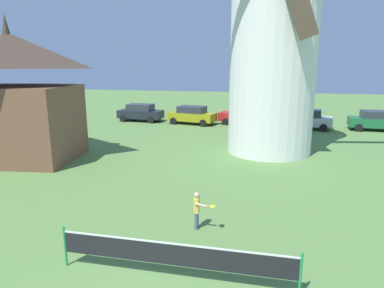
{
  "coord_description": "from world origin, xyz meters",
  "views": [
    {
      "loc": [
        2.44,
        -4.76,
        5.12
      ],
      "look_at": [
        0.47,
        4.28,
        2.94
      ],
      "focal_mm": 31.85,
      "sensor_mm": 36.0,
      "label": 1
    }
  ],
  "objects_px": {
    "parked_car_black": "(141,112)",
    "parked_car_silver": "(306,119)",
    "player_far": "(197,208)",
    "tennis_net": "(174,255)",
    "parked_car_green": "(376,120)",
    "windmill": "(275,22)",
    "chapel": "(14,100)",
    "parked_car_red": "(246,115)",
    "parked_car_mustard": "(192,115)"
  },
  "relations": [
    {
      "from": "parked_car_red",
      "to": "parked_car_black",
      "type": "bearing_deg",
      "value": -179.0
    },
    {
      "from": "parked_car_mustard",
      "to": "parked_car_black",
      "type": "bearing_deg",
      "value": 174.29
    },
    {
      "from": "windmill",
      "to": "chapel",
      "type": "xyz_separation_m",
      "value": [
        -13.35,
        -4.65,
        -4.09
      ]
    },
    {
      "from": "parked_car_black",
      "to": "parked_car_silver",
      "type": "relative_size",
      "value": 0.99
    },
    {
      "from": "player_far",
      "to": "parked_car_black",
      "type": "distance_m",
      "value": 21.56
    },
    {
      "from": "parked_car_black",
      "to": "parked_car_red",
      "type": "bearing_deg",
      "value": 1.0
    },
    {
      "from": "windmill",
      "to": "parked_car_mustard",
      "type": "height_order",
      "value": "windmill"
    },
    {
      "from": "parked_car_mustard",
      "to": "parked_car_red",
      "type": "relative_size",
      "value": 0.92
    },
    {
      "from": "tennis_net",
      "to": "chapel",
      "type": "distance_m",
      "value": 14.34
    },
    {
      "from": "parked_car_black",
      "to": "tennis_net",
      "type": "bearing_deg",
      "value": -67.44
    },
    {
      "from": "parked_car_red",
      "to": "tennis_net",
      "type": "bearing_deg",
      "value": -90.72
    },
    {
      "from": "tennis_net",
      "to": "chapel",
      "type": "relative_size",
      "value": 0.77
    },
    {
      "from": "parked_car_black",
      "to": "chapel",
      "type": "height_order",
      "value": "chapel"
    },
    {
      "from": "player_far",
      "to": "parked_car_green",
      "type": "distance_m",
      "value": 21.8
    },
    {
      "from": "parked_car_mustard",
      "to": "parked_car_green",
      "type": "relative_size",
      "value": 1.08
    },
    {
      "from": "windmill",
      "to": "chapel",
      "type": "bearing_deg",
      "value": -160.82
    },
    {
      "from": "parked_car_green",
      "to": "parked_car_mustard",
      "type": "bearing_deg",
      "value": -179.41
    },
    {
      "from": "tennis_net",
      "to": "parked_car_silver",
      "type": "xyz_separation_m",
      "value": [
        5.16,
        21.49,
        0.12
      ]
    },
    {
      "from": "windmill",
      "to": "parked_car_green",
      "type": "bearing_deg",
      "value": 46.11
    },
    {
      "from": "parked_car_black",
      "to": "chapel",
      "type": "distance_m",
      "value": 13.91
    },
    {
      "from": "player_far",
      "to": "parked_car_silver",
      "type": "relative_size",
      "value": 0.29
    },
    {
      "from": "parked_car_green",
      "to": "chapel",
      "type": "relative_size",
      "value": 0.53
    },
    {
      "from": "parked_car_mustard",
      "to": "parked_car_silver",
      "type": "distance_m",
      "value": 9.48
    },
    {
      "from": "parked_car_red",
      "to": "parked_car_green",
      "type": "bearing_deg",
      "value": -2.85
    },
    {
      "from": "windmill",
      "to": "parked_car_silver",
      "type": "distance_m",
      "value": 10.89
    },
    {
      "from": "player_far",
      "to": "parked_car_mustard",
      "type": "height_order",
      "value": "parked_car_mustard"
    },
    {
      "from": "parked_car_mustard",
      "to": "chapel",
      "type": "distance_m",
      "value": 14.94
    },
    {
      "from": "parked_car_mustard",
      "to": "parked_car_red",
      "type": "bearing_deg",
      "value": 8.13
    },
    {
      "from": "player_far",
      "to": "parked_car_red",
      "type": "xyz_separation_m",
      "value": [
        0.27,
        19.64,
        0.12
      ]
    },
    {
      "from": "tennis_net",
      "to": "parked_car_silver",
      "type": "height_order",
      "value": "parked_car_silver"
    },
    {
      "from": "chapel",
      "to": "player_far",
      "type": "bearing_deg",
      "value": -27.97
    },
    {
      "from": "tennis_net",
      "to": "parked_car_green",
      "type": "bearing_deg",
      "value": 64.44
    },
    {
      "from": "windmill",
      "to": "player_far",
      "type": "xyz_separation_m",
      "value": [
        -2.2,
        -10.57,
        -6.68
      ]
    },
    {
      "from": "player_far",
      "to": "parked_car_green",
      "type": "height_order",
      "value": "parked_car_green"
    },
    {
      "from": "parked_car_red",
      "to": "chapel",
      "type": "relative_size",
      "value": 0.62
    },
    {
      "from": "chapel",
      "to": "parked_car_green",
      "type": "bearing_deg",
      "value": 31.46
    },
    {
      "from": "windmill",
      "to": "parked_car_black",
      "type": "bearing_deg",
      "value": 142.1
    },
    {
      "from": "parked_car_black",
      "to": "parked_car_green",
      "type": "relative_size",
      "value": 1.03
    },
    {
      "from": "parked_car_black",
      "to": "parked_car_mustard",
      "type": "height_order",
      "value": "same"
    },
    {
      "from": "windmill",
      "to": "tennis_net",
      "type": "height_order",
      "value": "windmill"
    },
    {
      "from": "tennis_net",
      "to": "player_far",
      "type": "distance_m",
      "value": 2.73
    },
    {
      "from": "windmill",
      "to": "player_far",
      "type": "distance_m",
      "value": 12.69
    },
    {
      "from": "windmill",
      "to": "parked_car_green",
      "type": "height_order",
      "value": "windmill"
    },
    {
      "from": "tennis_net",
      "to": "windmill",
      "type": "bearing_deg",
      "value": 80.54
    },
    {
      "from": "player_far",
      "to": "windmill",
      "type": "bearing_deg",
      "value": 78.23
    },
    {
      "from": "tennis_net",
      "to": "parked_car_red",
      "type": "height_order",
      "value": "parked_car_red"
    },
    {
      "from": "windmill",
      "to": "parked_car_red",
      "type": "bearing_deg",
      "value": 102.04
    },
    {
      "from": "parked_car_green",
      "to": "parked_car_red",
      "type": "bearing_deg",
      "value": 177.15
    },
    {
      "from": "chapel",
      "to": "parked_car_silver",
      "type": "bearing_deg",
      "value": 38.22
    },
    {
      "from": "tennis_net",
      "to": "parked_car_red",
      "type": "bearing_deg",
      "value": 89.28
    }
  ]
}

